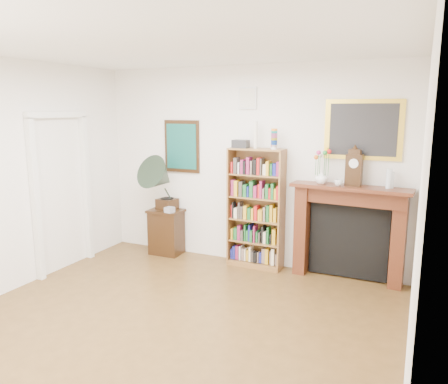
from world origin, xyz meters
name	(u,v)px	position (x,y,z in m)	size (l,w,h in m)	color
room	(146,200)	(0.00, 0.00, 1.40)	(4.51, 5.01, 2.81)	#4F3618
door_casing	(62,179)	(-2.21, 1.20, 1.26)	(0.08, 1.02, 2.17)	white
teal_poster	(182,146)	(-1.05, 2.48, 1.65)	(0.58, 0.04, 0.78)	black
small_picture	(248,98)	(0.00, 2.48, 2.35)	(0.26, 0.04, 0.30)	white
gilt_painting	(363,130)	(1.55, 2.48, 1.95)	(0.95, 0.04, 0.75)	gold
bookshelf	(256,202)	(0.19, 2.34, 0.94)	(0.78, 0.29, 1.93)	brown
side_cabinet	(166,232)	(-1.25, 2.30, 0.35)	(0.51, 0.37, 0.69)	black
fireplace	(349,224)	(1.46, 2.39, 0.75)	(1.51, 0.46, 1.26)	#452310
gramophone	(161,179)	(-1.26, 2.21, 1.17)	(0.63, 0.73, 0.85)	black
cd_stack	(170,210)	(-1.10, 2.17, 0.73)	(0.12, 0.12, 0.08)	#B8B7C4
mantel_clock	(354,168)	(1.48, 2.36, 1.48)	(0.21, 0.13, 0.46)	black
flower_vase	(322,177)	(1.09, 2.34, 1.34)	(0.16, 0.16, 0.17)	white
teacup	(339,183)	(1.32, 2.27, 1.30)	(0.10, 0.10, 0.08)	silver
bottle_left	(389,179)	(1.90, 2.34, 1.38)	(0.07, 0.07, 0.24)	silver
bottle_right	(391,180)	(1.93, 2.37, 1.36)	(0.06, 0.06, 0.20)	silver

